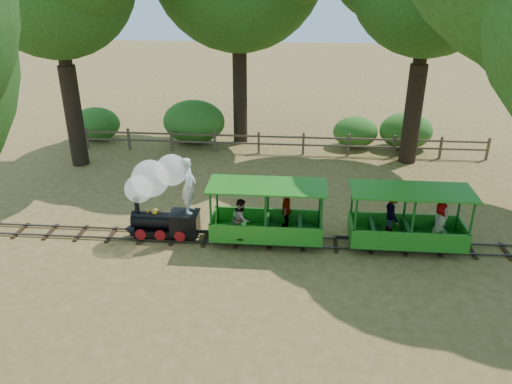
# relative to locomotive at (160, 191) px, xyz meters

# --- Properties ---
(ground) EXTENTS (90.00, 90.00, 0.00)m
(ground) POSITION_rel_locomotive_xyz_m (3.35, -0.08, -1.57)
(ground) COLOR #A28146
(ground) RESTS_ON ground
(track) EXTENTS (22.00, 1.00, 0.10)m
(track) POSITION_rel_locomotive_xyz_m (3.35, -0.08, -1.50)
(track) COLOR #3F3D3A
(track) RESTS_ON ground
(locomotive) EXTENTS (2.39, 1.12, 2.75)m
(locomotive) POSITION_rel_locomotive_xyz_m (0.00, 0.00, 0.00)
(locomotive) COLOR black
(locomotive) RESTS_ON ground
(carriage_front) EXTENTS (3.49, 1.42, 1.81)m
(carriage_front) POSITION_rel_locomotive_xyz_m (3.19, -0.10, -0.78)
(carriage_front) COLOR #24811C
(carriage_front) RESTS_ON track
(carriage_rear) EXTENTS (3.49, 1.51, 1.81)m
(carriage_rear) POSITION_rel_locomotive_xyz_m (7.40, -0.00, -0.75)
(carriage_rear) COLOR #24811C
(carriage_rear) RESTS_ON track
(fence) EXTENTS (18.10, 0.10, 1.00)m
(fence) POSITION_rel_locomotive_xyz_m (3.35, 7.92, -0.99)
(fence) COLOR brown
(fence) RESTS_ON ground
(shrub_west) EXTENTS (2.29, 1.77, 1.59)m
(shrub_west) POSITION_rel_locomotive_xyz_m (-5.65, 9.22, -0.78)
(shrub_west) COLOR #2D6B1E
(shrub_west) RESTS_ON ground
(shrub_mid_w) EXTENTS (2.95, 2.27, 2.04)m
(shrub_mid_w) POSITION_rel_locomotive_xyz_m (-0.85, 9.22, -0.55)
(shrub_mid_w) COLOR #2D6B1E
(shrub_mid_w) RESTS_ON ground
(shrub_mid_e) EXTENTS (2.07, 1.59, 1.43)m
(shrub_mid_e) POSITION_rel_locomotive_xyz_m (6.76, 9.22, -0.85)
(shrub_mid_e) COLOR #2D6B1E
(shrub_mid_e) RESTS_ON ground
(shrub_east) EXTENTS (2.41, 1.85, 1.67)m
(shrub_east) POSITION_rel_locomotive_xyz_m (9.06, 9.22, -0.74)
(shrub_east) COLOR #2D6B1E
(shrub_east) RESTS_ON ground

